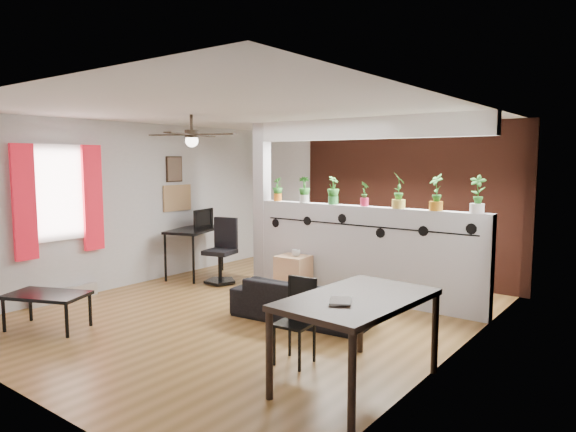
{
  "coord_description": "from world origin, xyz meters",
  "views": [
    {
      "loc": [
        4.34,
        -4.97,
        2.01
      ],
      "look_at": [
        0.11,
        0.6,
        1.24
      ],
      "focal_mm": 32.0,
      "sensor_mm": 36.0,
      "label": 1
    }
  ],
  "objects_px": {
    "potted_plant_1": "(304,189)",
    "dining_table": "(358,306)",
    "ceiling_fan": "(192,137)",
    "potted_plant_4": "(399,190)",
    "potted_plant_3": "(365,193)",
    "cup": "(296,253)",
    "computer_desk": "(195,233)",
    "office_chair": "(222,255)",
    "coffee_table": "(47,297)",
    "folding_chair": "(299,312)",
    "sofa": "(302,301)",
    "potted_plant_5": "(436,191)",
    "potted_plant_2": "(333,189)",
    "potted_plant_6": "(478,193)",
    "cube_shelf": "(293,274)",
    "potted_plant_0": "(278,188)"
  },
  "relations": [
    {
      "from": "ceiling_fan",
      "to": "potted_plant_1",
      "type": "relative_size",
      "value": 2.96
    },
    {
      "from": "sofa",
      "to": "office_chair",
      "type": "xyz_separation_m",
      "value": [
        -2.19,
        0.8,
        0.21
      ]
    },
    {
      "from": "potted_plant_1",
      "to": "dining_table",
      "type": "bearing_deg",
      "value": -46.92
    },
    {
      "from": "potted_plant_1",
      "to": "potted_plant_5",
      "type": "distance_m",
      "value": 2.11
    },
    {
      "from": "sofa",
      "to": "potted_plant_4",
      "type": "bearing_deg",
      "value": -121.55
    },
    {
      "from": "folding_chair",
      "to": "potted_plant_2",
      "type": "bearing_deg",
      "value": 115.15
    },
    {
      "from": "cube_shelf",
      "to": "computer_desk",
      "type": "xyz_separation_m",
      "value": [
        -2.04,
        -0.12,
        0.47
      ]
    },
    {
      "from": "potted_plant_4",
      "to": "coffee_table",
      "type": "bearing_deg",
      "value": -129.51
    },
    {
      "from": "potted_plant_1",
      "to": "potted_plant_4",
      "type": "relative_size",
      "value": 0.83
    },
    {
      "from": "computer_desk",
      "to": "cup",
      "type": "bearing_deg",
      "value": 3.3
    },
    {
      "from": "sofa",
      "to": "coffee_table",
      "type": "bearing_deg",
      "value": 37.71
    },
    {
      "from": "potted_plant_6",
      "to": "cup",
      "type": "relative_size",
      "value": 3.66
    },
    {
      "from": "cube_shelf",
      "to": "computer_desk",
      "type": "relative_size",
      "value": 0.44
    },
    {
      "from": "ceiling_fan",
      "to": "potted_plant_4",
      "type": "xyz_separation_m",
      "value": [
        2.13,
        1.8,
        -0.71
      ]
    },
    {
      "from": "potted_plant_6",
      "to": "computer_desk",
      "type": "height_order",
      "value": "potted_plant_6"
    },
    {
      "from": "ceiling_fan",
      "to": "folding_chair",
      "type": "relative_size",
      "value": 1.41
    },
    {
      "from": "ceiling_fan",
      "to": "sofa",
      "type": "relative_size",
      "value": 0.71
    },
    {
      "from": "cube_shelf",
      "to": "coffee_table",
      "type": "xyz_separation_m",
      "value": [
        -1.32,
        -3.13,
        0.1
      ]
    },
    {
      "from": "potted_plant_5",
      "to": "cup",
      "type": "relative_size",
      "value": 3.67
    },
    {
      "from": "cup",
      "to": "computer_desk",
      "type": "xyz_separation_m",
      "value": [
        -2.09,
        -0.12,
        0.14
      ]
    },
    {
      "from": "cube_shelf",
      "to": "sofa",
      "type": "bearing_deg",
      "value": -52.82
    },
    {
      "from": "potted_plant_4",
      "to": "potted_plant_5",
      "type": "bearing_deg",
      "value": 0.0
    },
    {
      "from": "ceiling_fan",
      "to": "potted_plant_4",
      "type": "relative_size",
      "value": 2.45
    },
    {
      "from": "sofa",
      "to": "dining_table",
      "type": "xyz_separation_m",
      "value": [
        1.49,
        -1.24,
        0.48
      ]
    },
    {
      "from": "potted_plant_4",
      "to": "office_chair",
      "type": "bearing_deg",
      "value": -168.98
    },
    {
      "from": "potted_plant_6",
      "to": "coffee_table",
      "type": "bearing_deg",
      "value": -138.45
    },
    {
      "from": "potted_plant_4",
      "to": "potted_plant_5",
      "type": "height_order",
      "value": "potted_plant_4"
    },
    {
      "from": "potted_plant_1",
      "to": "coffee_table",
      "type": "bearing_deg",
      "value": -110.27
    },
    {
      "from": "potted_plant_2",
      "to": "potted_plant_4",
      "type": "relative_size",
      "value": 0.85
    },
    {
      "from": "potted_plant_2",
      "to": "computer_desk",
      "type": "distance_m",
      "value": 2.69
    },
    {
      "from": "sofa",
      "to": "office_chair",
      "type": "height_order",
      "value": "office_chair"
    },
    {
      "from": "potted_plant_2",
      "to": "potted_plant_6",
      "type": "relative_size",
      "value": 0.87
    },
    {
      "from": "potted_plant_5",
      "to": "folding_chair",
      "type": "xyz_separation_m",
      "value": [
        -0.43,
        -2.46,
        -1.1
      ]
    },
    {
      "from": "potted_plant_1",
      "to": "folding_chair",
      "type": "bearing_deg",
      "value": -55.62
    },
    {
      "from": "folding_chair",
      "to": "coffee_table",
      "type": "bearing_deg",
      "value": -161.09
    },
    {
      "from": "potted_plant_5",
      "to": "folding_chair",
      "type": "height_order",
      "value": "potted_plant_5"
    },
    {
      "from": "potted_plant_2",
      "to": "potted_plant_5",
      "type": "height_order",
      "value": "potted_plant_5"
    },
    {
      "from": "potted_plant_2",
      "to": "potted_plant_6",
      "type": "xyz_separation_m",
      "value": [
        2.11,
        0.0,
        0.03
      ]
    },
    {
      "from": "potted_plant_4",
      "to": "cube_shelf",
      "type": "height_order",
      "value": "potted_plant_4"
    },
    {
      "from": "potted_plant_3",
      "to": "potted_plant_4",
      "type": "distance_m",
      "value": 0.53
    },
    {
      "from": "potted_plant_6",
      "to": "coffee_table",
      "type": "relative_size",
      "value": 0.45
    },
    {
      "from": "potted_plant_2",
      "to": "office_chair",
      "type": "bearing_deg",
      "value": -162.79
    },
    {
      "from": "potted_plant_1",
      "to": "office_chair",
      "type": "xyz_separation_m",
      "value": [
        -1.26,
        -0.55,
        -1.1
      ]
    },
    {
      "from": "potted_plant_1",
      "to": "cup",
      "type": "distance_m",
      "value": 1.01
    },
    {
      "from": "potted_plant_0",
      "to": "potted_plant_4",
      "type": "distance_m",
      "value": 2.11
    },
    {
      "from": "potted_plant_4",
      "to": "folding_chair",
      "type": "distance_m",
      "value": 2.69
    },
    {
      "from": "potted_plant_5",
      "to": "coffee_table",
      "type": "distance_m",
      "value": 5.0
    },
    {
      "from": "potted_plant_1",
      "to": "coffee_table",
      "type": "relative_size",
      "value": 0.38
    },
    {
      "from": "ceiling_fan",
      "to": "office_chair",
      "type": "distance_m",
      "value": 2.34
    },
    {
      "from": "sofa",
      "to": "office_chair",
      "type": "bearing_deg",
      "value": -26.11
    }
  ]
}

